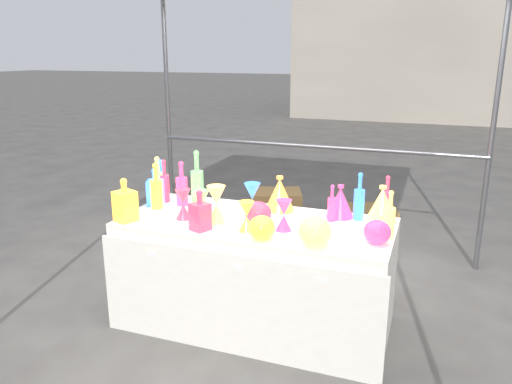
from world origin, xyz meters
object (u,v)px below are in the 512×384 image
(globe_0, at_px, (262,229))
(decanter_0, at_px, (125,200))
(lampshade_0, at_px, (280,193))
(hourglass_0, at_px, (183,204))
(cardboard_box_closed, at_px, (275,208))
(display_table, at_px, (256,273))

(globe_0, bearing_deg, decanter_0, 179.50)
(decanter_0, bearing_deg, lampshade_0, 56.24)
(hourglass_0, distance_m, globe_0, 0.65)
(cardboard_box_closed, height_order, hourglass_0, hourglass_0)
(hourglass_0, bearing_deg, cardboard_box_closed, 90.68)
(display_table, bearing_deg, decanter_0, -160.51)
(decanter_0, relative_size, lampshade_0, 1.17)
(cardboard_box_closed, bearing_deg, lampshade_0, -91.84)
(display_table, relative_size, lampshade_0, 7.38)
(decanter_0, height_order, hourglass_0, decanter_0)
(cardboard_box_closed, xyz_separation_m, decanter_0, (-0.31, -2.26, 0.70))
(lampshade_0, bearing_deg, cardboard_box_closed, 122.74)
(cardboard_box_closed, xyz_separation_m, hourglass_0, (0.02, -2.09, 0.66))
(decanter_0, distance_m, hourglass_0, 0.38)
(display_table, height_order, lampshade_0, lampshade_0)
(decanter_0, bearing_deg, cardboard_box_closed, 105.31)
(globe_0, bearing_deg, lampshade_0, 97.25)
(display_table, xyz_separation_m, globe_0, (0.15, -0.30, 0.44))
(decanter_0, bearing_deg, hourglass_0, 49.96)
(display_table, bearing_deg, globe_0, -63.29)
(lampshade_0, bearing_deg, decanter_0, -132.96)
(cardboard_box_closed, bearing_deg, hourglass_0, -109.91)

